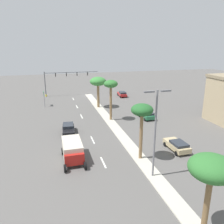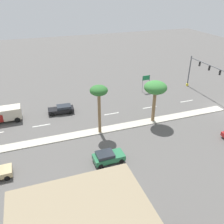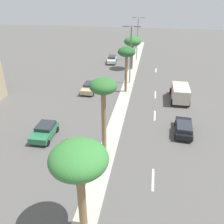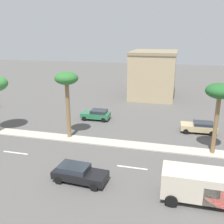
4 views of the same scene
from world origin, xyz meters
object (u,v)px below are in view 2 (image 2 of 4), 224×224
traffic_signal_gantry (202,72)px  box_truck (4,114)px  palm_tree_left (99,93)px  sedan_green_trailing (108,157)px  directional_road_sign (146,80)px  palm_tree_inboard (155,89)px  sedan_black_mid (62,109)px

traffic_signal_gantry → box_truck: 38.18m
palm_tree_left → sedan_green_trailing: palm_tree_left is taller
directional_road_sign → palm_tree_inboard: bearing=158.9°
directional_road_sign → palm_tree_left: 18.98m
box_truck → palm_tree_left: bearing=-122.0°
palm_tree_inboard → sedan_green_trailing: palm_tree_inboard is taller
palm_tree_left → sedan_black_mid: bearing=28.1°
directional_road_sign → box_truck: bearing=97.5°
palm_tree_inboard → box_truck: (8.21, 23.14, -4.52)m
sedan_black_mid → palm_tree_inboard: bearing=-120.0°
directional_road_sign → palm_tree_left: size_ratio=0.46×
directional_road_sign → box_truck: directional_road_sign is taller
sedan_black_mid → box_truck: box_truck is taller
directional_road_sign → sedan_green_trailing: bearing=142.2°
palm_tree_left → directional_road_sign: bearing=-48.5°
sedan_black_mid → box_truck: size_ratio=0.80×
sedan_green_trailing → box_truck: bearing=39.2°
palm_tree_left → box_truck: palm_tree_left is taller
directional_road_sign → palm_tree_inboard: (-11.87, 4.58, 3.24)m
sedan_green_trailing → palm_tree_left: bearing=-8.6°
traffic_signal_gantry → sedan_green_trailing: size_ratio=3.73×
palm_tree_left → sedan_black_mid: 11.12m
traffic_signal_gantry → directional_road_sign: bearing=67.7°
directional_road_sign → sedan_green_trailing: 24.49m
palm_tree_left → sedan_black_mid: palm_tree_left is taller
traffic_signal_gantry → directional_road_sign: traffic_signal_gantry is taller
palm_tree_inboard → sedan_black_mid: palm_tree_inboard is taller
sedan_green_trailing → box_truck: (15.63, 12.74, 0.54)m
directional_road_sign → palm_tree_left: palm_tree_left is taller
box_truck → palm_tree_inboard: bearing=-109.5°
traffic_signal_gantry → palm_tree_inboard: 16.79m
traffic_signal_gantry → palm_tree_left: size_ratio=1.96×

